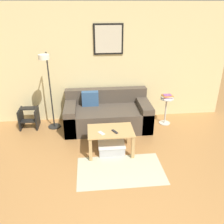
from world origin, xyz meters
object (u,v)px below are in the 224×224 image
object	(u,v)px
floor_lamp	(48,81)
side_table	(166,109)
couch	(107,115)
book_stack	(167,97)
coffee_table	(111,135)
remote_control	(115,132)
storage_bin	(111,146)
step_stool	(29,117)
cell_phone	(101,133)

from	to	relation	value
floor_lamp	side_table	size ratio (longest dim) A/B	2.70
couch	book_stack	xyz separation A→B (m)	(1.32, -0.01, 0.37)
coffee_table	remote_control	distance (m)	0.15
book_stack	storage_bin	bearing A→B (deg)	-143.86
floor_lamp	step_stool	xyz separation A→B (m)	(-0.53, 0.21, -0.87)
couch	coffee_table	size ratio (longest dim) A/B	2.23
book_stack	remote_control	size ratio (longest dim) A/B	1.70
book_stack	cell_phone	bearing A→B (deg)	-144.31
floor_lamp	cell_phone	bearing A→B (deg)	-45.98
coffee_table	floor_lamp	world-z (taller)	floor_lamp
step_stool	side_table	bearing A→B (deg)	-2.46
floor_lamp	coffee_table	bearing A→B (deg)	-38.68
side_table	cell_phone	distance (m)	1.87
coffee_table	couch	bearing A→B (deg)	88.53
floor_lamp	side_table	bearing A→B (deg)	1.85
couch	remote_control	bearing A→B (deg)	-87.84
remote_control	couch	bearing A→B (deg)	62.98
couch	book_stack	bearing A→B (deg)	-0.29
couch	cell_phone	world-z (taller)	couch
couch	cell_phone	size ratio (longest dim) A/B	13.03
floor_lamp	remote_control	size ratio (longest dim) A/B	11.04
cell_phone	remote_control	bearing A→B (deg)	-29.22
side_table	book_stack	bearing A→B (deg)	-70.74
remote_control	step_stool	xyz separation A→B (m)	(-1.75, 1.21, -0.22)
book_stack	remote_control	bearing A→B (deg)	-140.03
book_stack	remote_control	world-z (taller)	book_stack
floor_lamp	step_stool	distance (m)	1.04
coffee_table	book_stack	xyz separation A→B (m)	(1.34, 0.99, 0.30)
coffee_table	cell_phone	xyz separation A→B (m)	(-0.17, -0.09, 0.10)
floor_lamp	book_stack	bearing A→B (deg)	1.66
coffee_table	storage_bin	distance (m)	0.26
book_stack	remote_control	distance (m)	1.68
book_stack	cell_phone	size ratio (longest dim) A/B	1.82
couch	step_stool	size ratio (longest dim) A/B	4.16
couch	step_stool	distance (m)	1.71
coffee_table	floor_lamp	bearing A→B (deg)	141.32
storage_bin	remote_control	xyz separation A→B (m)	(0.05, -0.10, 0.37)
book_stack	step_stool	bearing A→B (deg)	177.39
side_table	coffee_table	bearing A→B (deg)	-143.22
side_table	book_stack	xyz separation A→B (m)	(0.00, -0.01, 0.29)
coffee_table	remote_control	bearing A→B (deg)	-48.97
coffee_table	remote_control	world-z (taller)	remote_control
side_table	book_stack	size ratio (longest dim) A/B	2.41
floor_lamp	cell_phone	world-z (taller)	floor_lamp
cell_phone	step_stool	size ratio (longest dim) A/B	0.32
couch	storage_bin	xyz separation A→B (m)	(-0.01, -0.98, -0.19)
floor_lamp	book_stack	distance (m)	2.54
cell_phone	step_stool	distance (m)	1.96
couch	step_stool	world-z (taller)	couch
couch	book_stack	distance (m)	1.37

